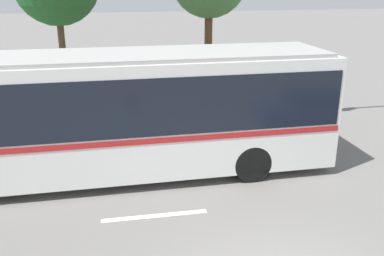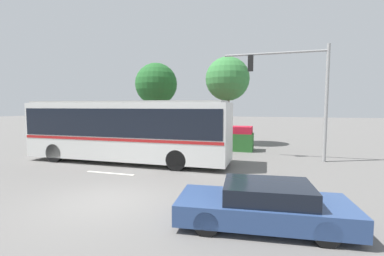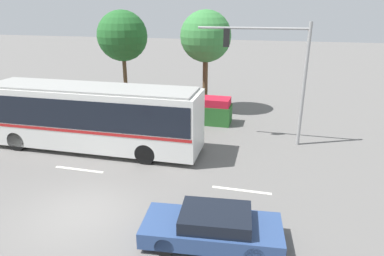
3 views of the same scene
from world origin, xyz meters
name	(u,v)px [view 2 (image 2 of 3)]	position (x,y,z in m)	size (l,w,h in m)	color
ground_plane	(108,200)	(0.00, 0.00, 0.00)	(140.00, 140.00, 0.00)	slate
city_bus	(127,128)	(-2.48, 5.43, 1.89)	(11.23, 2.70, 3.32)	silver
sedan_foreground	(264,205)	(4.91, -0.44, 0.54)	(4.48, 2.20, 1.12)	navy
traffic_light_pole	(300,84)	(6.51, 8.59, 4.24)	(5.63, 0.24, 6.36)	gray
flowering_hedge	(195,137)	(-0.23, 10.97, 0.82)	(8.23, 1.40, 1.66)	#286028
street_tree_left	(156,84)	(-4.88, 14.65, 4.98)	(3.73, 3.73, 6.86)	brown
street_tree_centre	(227,79)	(1.67, 13.61, 5.13)	(3.43, 3.43, 6.89)	brown
lane_stripe_near	(110,173)	(-1.94, 3.01, 0.01)	(2.40, 0.16, 0.01)	silver
lane_stripe_mid	(282,188)	(5.47, 2.96, 0.01)	(2.40, 0.16, 0.01)	silver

